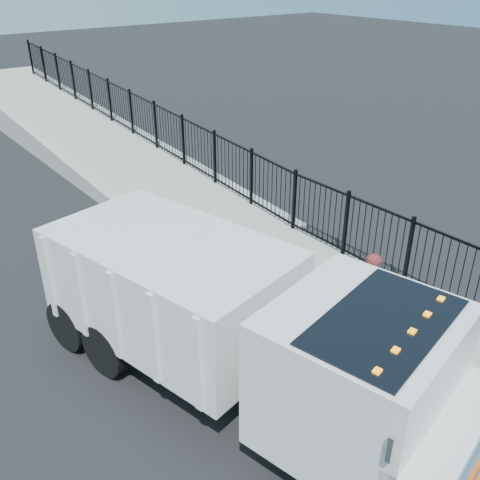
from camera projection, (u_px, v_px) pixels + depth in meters
ground at (298, 344)px, 11.34m from camera, size 120.00×120.00×0.00m
sidewalk at (434, 354)px, 10.97m from camera, size 3.55×12.00×0.12m
curb at (373, 395)px, 9.91m from camera, size 0.30×12.00×0.16m
ramp at (85, 145)px, 23.70m from camera, size 3.95×24.06×3.19m
iron_fence at (157, 140)px, 21.26m from camera, size 0.10×28.00×1.80m
truck at (247, 326)px, 9.22m from camera, size 4.45×8.83×2.90m
worker at (370, 294)px, 11.07m from camera, size 0.60×0.79×1.94m
debris at (449, 359)px, 10.66m from camera, size 0.41×0.41×0.10m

